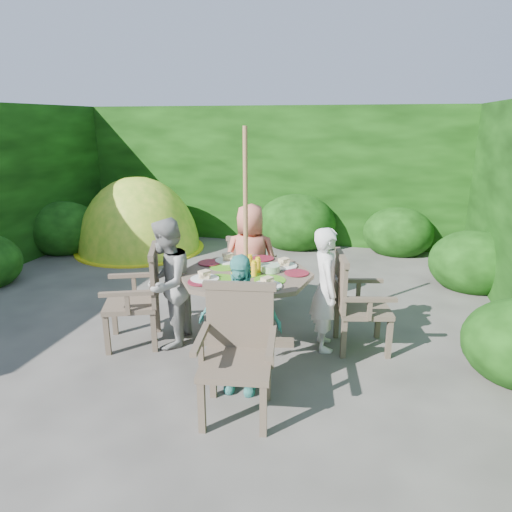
% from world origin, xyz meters
% --- Properties ---
extents(ground, '(60.00, 60.00, 0.00)m').
position_xyz_m(ground, '(0.00, 0.00, 0.00)').
color(ground, '#42403B').
rests_on(ground, ground).
extents(hedge_enclosure, '(9.00, 9.00, 2.50)m').
position_xyz_m(hedge_enclosure, '(0.00, 1.33, 1.25)').
color(hedge_enclosure, black).
rests_on(hedge_enclosure, ground).
extents(patio_table, '(1.61, 1.61, 0.95)m').
position_xyz_m(patio_table, '(0.77, -0.65, 0.66)').
color(patio_table, '#46392D').
rests_on(patio_table, ground).
extents(parasol_pole, '(0.05, 0.05, 2.20)m').
position_xyz_m(parasol_pole, '(0.76, -0.65, 1.10)').
color(parasol_pole, olive).
rests_on(parasol_pole, ground).
extents(garden_chair_right, '(0.63, 0.68, 0.95)m').
position_xyz_m(garden_chair_right, '(1.83, -0.43, 0.51)').
color(garden_chair_right, '#46392D').
rests_on(garden_chair_right, ground).
extents(garden_chair_left, '(0.70, 0.74, 0.99)m').
position_xyz_m(garden_chair_left, '(-0.31, -0.86, 0.53)').
color(garden_chair_left, '#46392D').
rests_on(garden_chair_left, ground).
extents(garden_chair_back, '(0.54, 0.49, 0.87)m').
position_xyz_m(garden_chair_back, '(0.51, 0.43, 0.46)').
color(garden_chair_back, '#46392D').
rests_on(garden_chair_back, ground).
extents(garden_chair_front, '(0.67, 0.61, 0.99)m').
position_xyz_m(garden_chair_front, '(0.99, -1.72, 0.53)').
color(garden_chair_front, '#46392D').
rests_on(garden_chair_front, ground).
extents(child_right, '(0.41, 0.52, 1.26)m').
position_xyz_m(child_right, '(1.55, -0.48, 0.63)').
color(child_right, silver).
rests_on(child_right, ground).
extents(child_left, '(0.55, 0.69, 1.33)m').
position_xyz_m(child_left, '(-0.02, -0.81, 0.67)').
color(child_left, gray).
rests_on(child_left, ground).
extents(child_back, '(0.71, 0.52, 1.34)m').
position_xyz_m(child_back, '(0.60, 0.13, 0.67)').
color(child_back, '#D56F58').
rests_on(child_back, ground).
extents(child_front, '(0.73, 0.32, 1.22)m').
position_xyz_m(child_front, '(0.93, -1.43, 0.61)').
color(child_front, '#4CB2AA').
rests_on(child_front, ground).
extents(dome_tent, '(2.40, 2.40, 2.61)m').
position_xyz_m(dome_tent, '(-2.09, 2.39, 0.00)').
color(dome_tent, '#78B923').
rests_on(dome_tent, ground).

